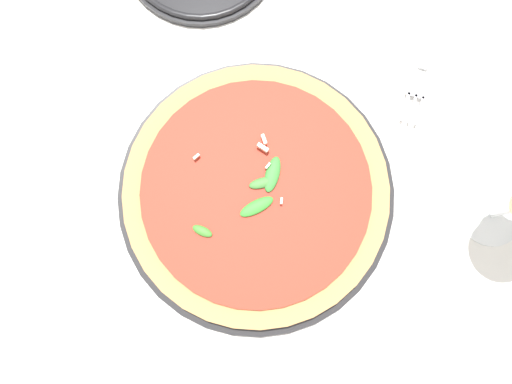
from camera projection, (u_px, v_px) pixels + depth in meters
ground_plane at (276, 191)px, 0.61m from camera, size 6.00×6.00×0.00m
pizza_arugula_main at (256, 194)px, 0.59m from camera, size 0.33×0.33×0.05m
napkin at (428, 47)px, 0.64m from camera, size 0.16×0.12×0.01m
fork at (428, 50)px, 0.63m from camera, size 0.19×0.07×0.00m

